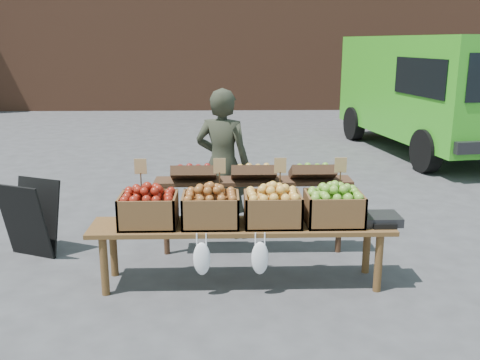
{
  "coord_description": "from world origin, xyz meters",
  "views": [
    {
      "loc": [
        -0.99,
        -4.18,
        2.16
      ],
      "look_at": [
        -0.84,
        0.84,
        0.85
      ],
      "focal_mm": 40.0,
      "sensor_mm": 36.0,
      "label": 1
    }
  ],
  "objects_px": {
    "delivery_van": "(435,95)",
    "crate_red_apples": "(272,209)",
    "crate_golden_apples": "(149,210)",
    "crate_russet_pears": "(211,210)",
    "vendor": "(223,164)",
    "display_bench": "(242,254)",
    "chalkboard_sign": "(31,218)",
    "weighing_scale": "(380,219)",
    "back_table": "(253,206)",
    "crate_green_apples": "(334,209)"
  },
  "relations": [
    {
      "from": "delivery_van",
      "to": "crate_red_apples",
      "type": "relative_size",
      "value": 10.08
    },
    {
      "from": "delivery_van",
      "to": "crate_golden_apples",
      "type": "distance_m",
      "value": 7.64
    },
    {
      "from": "crate_golden_apples",
      "to": "crate_russet_pears",
      "type": "xyz_separation_m",
      "value": [
        0.55,
        0.0,
        0.0
      ]
    },
    {
      "from": "vendor",
      "to": "display_bench",
      "type": "height_order",
      "value": "vendor"
    },
    {
      "from": "display_bench",
      "to": "chalkboard_sign",
      "type": "bearing_deg",
      "value": 161.32
    },
    {
      "from": "chalkboard_sign",
      "to": "crate_golden_apples",
      "type": "xyz_separation_m",
      "value": [
        1.31,
        -0.72,
        0.31
      ]
    },
    {
      "from": "crate_russet_pears",
      "to": "weighing_scale",
      "type": "relative_size",
      "value": 1.47
    },
    {
      "from": "display_bench",
      "to": "crate_golden_apples",
      "type": "relative_size",
      "value": 5.4
    },
    {
      "from": "delivery_van",
      "to": "display_bench",
      "type": "height_order",
      "value": "delivery_van"
    },
    {
      "from": "back_table",
      "to": "crate_golden_apples",
      "type": "height_order",
      "value": "back_table"
    },
    {
      "from": "crate_golden_apples",
      "to": "back_table",
      "type": "bearing_deg",
      "value": 36.68
    },
    {
      "from": "crate_golden_apples",
      "to": "crate_russet_pears",
      "type": "height_order",
      "value": "same"
    },
    {
      "from": "delivery_van",
      "to": "crate_green_apples",
      "type": "bearing_deg",
      "value": -126.93
    },
    {
      "from": "delivery_van",
      "to": "display_bench",
      "type": "distance_m",
      "value": 7.18
    },
    {
      "from": "vendor",
      "to": "chalkboard_sign",
      "type": "distance_m",
      "value": 2.09
    },
    {
      "from": "display_bench",
      "to": "crate_russet_pears",
      "type": "bearing_deg",
      "value": 180.0
    },
    {
      "from": "back_table",
      "to": "crate_green_apples",
      "type": "bearing_deg",
      "value": -46.5
    },
    {
      "from": "vendor",
      "to": "back_table",
      "type": "bearing_deg",
      "value": 136.4
    },
    {
      "from": "crate_golden_apples",
      "to": "weighing_scale",
      "type": "xyz_separation_m",
      "value": [
        2.07,
        0.0,
        -0.1
      ]
    },
    {
      "from": "back_table",
      "to": "delivery_van",
      "type": "bearing_deg",
      "value": 53.47
    },
    {
      "from": "delivery_van",
      "to": "crate_golden_apples",
      "type": "bearing_deg",
      "value": -137.93
    },
    {
      "from": "back_table",
      "to": "crate_red_apples",
      "type": "xyz_separation_m",
      "value": [
        0.13,
        -0.72,
        0.19
      ]
    },
    {
      "from": "vendor",
      "to": "crate_russet_pears",
      "type": "bearing_deg",
      "value": 101.35
    },
    {
      "from": "delivery_van",
      "to": "crate_red_apples",
      "type": "distance_m",
      "value": 7.0
    },
    {
      "from": "chalkboard_sign",
      "to": "weighing_scale",
      "type": "bearing_deg",
      "value": 11.14
    },
    {
      "from": "back_table",
      "to": "crate_golden_apples",
      "type": "distance_m",
      "value": 1.22
    },
    {
      "from": "crate_golden_apples",
      "to": "weighing_scale",
      "type": "height_order",
      "value": "crate_golden_apples"
    },
    {
      "from": "back_table",
      "to": "weighing_scale",
      "type": "distance_m",
      "value": 1.32
    },
    {
      "from": "display_bench",
      "to": "weighing_scale",
      "type": "bearing_deg",
      "value": 0.0
    },
    {
      "from": "crate_green_apples",
      "to": "weighing_scale",
      "type": "distance_m",
      "value": 0.44
    },
    {
      "from": "chalkboard_sign",
      "to": "crate_red_apples",
      "type": "relative_size",
      "value": 1.6
    },
    {
      "from": "vendor",
      "to": "delivery_van",
      "type": "bearing_deg",
      "value": -115.62
    },
    {
      "from": "vendor",
      "to": "crate_green_apples",
      "type": "bearing_deg",
      "value": 144.56
    },
    {
      "from": "vendor",
      "to": "chalkboard_sign",
      "type": "xyz_separation_m",
      "value": [
        -1.97,
        -0.53,
        -0.44
      ]
    },
    {
      "from": "crate_red_apples",
      "to": "crate_golden_apples",
      "type": "bearing_deg",
      "value": 180.0
    },
    {
      "from": "chalkboard_sign",
      "to": "crate_golden_apples",
      "type": "relative_size",
      "value": 1.6
    },
    {
      "from": "crate_russet_pears",
      "to": "chalkboard_sign",
      "type": "bearing_deg",
      "value": 158.8
    },
    {
      "from": "chalkboard_sign",
      "to": "back_table",
      "type": "distance_m",
      "value": 2.28
    },
    {
      "from": "crate_russet_pears",
      "to": "weighing_scale",
      "type": "xyz_separation_m",
      "value": [
        1.52,
        0.0,
        -0.1
      ]
    },
    {
      "from": "crate_golden_apples",
      "to": "crate_russet_pears",
      "type": "relative_size",
      "value": 1.0
    },
    {
      "from": "display_bench",
      "to": "crate_red_apples",
      "type": "distance_m",
      "value": 0.51
    },
    {
      "from": "vendor",
      "to": "weighing_scale",
      "type": "bearing_deg",
      "value": 154.68
    },
    {
      "from": "crate_golden_apples",
      "to": "crate_green_apples",
      "type": "bearing_deg",
      "value": 0.0
    },
    {
      "from": "back_table",
      "to": "chalkboard_sign",
      "type": "bearing_deg",
      "value": 179.92
    },
    {
      "from": "display_bench",
      "to": "crate_golden_apples",
      "type": "height_order",
      "value": "crate_golden_apples"
    },
    {
      "from": "crate_green_apples",
      "to": "delivery_van",
      "type": "bearing_deg",
      "value": 61.85
    },
    {
      "from": "crate_red_apples",
      "to": "crate_green_apples",
      "type": "distance_m",
      "value": 0.55
    },
    {
      "from": "crate_golden_apples",
      "to": "crate_green_apples",
      "type": "xyz_separation_m",
      "value": [
        1.65,
        0.0,
        0.0
      ]
    },
    {
      "from": "crate_russet_pears",
      "to": "crate_red_apples",
      "type": "relative_size",
      "value": 1.0
    },
    {
      "from": "delivery_van",
      "to": "vendor",
      "type": "bearing_deg",
      "value": -140.53
    }
  ]
}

